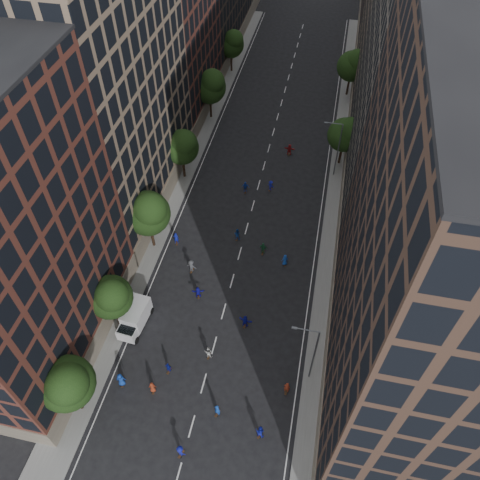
{
  "coord_description": "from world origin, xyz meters",
  "views": [
    {
      "loc": [
        8.08,
        -10.85,
        46.08
      ],
      "look_at": [
        -0.07,
        27.53,
        2.0
      ],
      "focal_mm": 35.0,
      "sensor_mm": 36.0,
      "label": 1
    }
  ],
  "objects_px": {
    "cargo_van": "(135,318)",
    "skater_2": "(260,431)",
    "skater_0": "(121,380)",
    "streetlamp_far": "(337,147)",
    "streetlamp_near": "(312,352)",
    "skater_1": "(217,410)"
  },
  "relations": [
    {
      "from": "streetlamp_near",
      "to": "skater_2",
      "type": "height_order",
      "value": "streetlamp_near"
    },
    {
      "from": "cargo_van",
      "to": "skater_2",
      "type": "xyz_separation_m",
      "value": [
        15.91,
        -9.17,
        -0.48
      ]
    },
    {
      "from": "skater_0",
      "to": "skater_1",
      "type": "xyz_separation_m",
      "value": [
        10.37,
        -0.96,
        -0.06
      ]
    },
    {
      "from": "cargo_van",
      "to": "skater_2",
      "type": "height_order",
      "value": "cargo_van"
    },
    {
      "from": "streetlamp_near",
      "to": "cargo_van",
      "type": "distance_m",
      "value": 20.14
    },
    {
      "from": "cargo_van",
      "to": "skater_1",
      "type": "bearing_deg",
      "value": -30.03
    },
    {
      "from": "skater_0",
      "to": "skater_2",
      "type": "relative_size",
      "value": 1.05
    },
    {
      "from": "streetlamp_near",
      "to": "skater_1",
      "type": "distance_m",
      "value": 10.89
    },
    {
      "from": "streetlamp_near",
      "to": "skater_2",
      "type": "distance_m",
      "value": 8.95
    },
    {
      "from": "streetlamp_near",
      "to": "cargo_van",
      "type": "bearing_deg",
      "value": 173.47
    },
    {
      "from": "streetlamp_near",
      "to": "streetlamp_far",
      "type": "height_order",
      "value": "same"
    },
    {
      "from": "cargo_van",
      "to": "skater_2",
      "type": "relative_size",
      "value": 2.82
    },
    {
      "from": "streetlamp_far",
      "to": "skater_1",
      "type": "xyz_separation_m",
      "value": [
        -8.19,
        -38.76,
        -4.28
      ]
    },
    {
      "from": "skater_1",
      "to": "skater_2",
      "type": "relative_size",
      "value": 0.98
    },
    {
      "from": "skater_0",
      "to": "skater_1",
      "type": "height_order",
      "value": "skater_0"
    },
    {
      "from": "skater_1",
      "to": "skater_2",
      "type": "bearing_deg",
      "value": -174.56
    },
    {
      "from": "streetlamp_far",
      "to": "skater_0",
      "type": "xyz_separation_m",
      "value": [
        -18.56,
        -37.8,
        -4.22
      ]
    },
    {
      "from": "skater_0",
      "to": "streetlamp_far",
      "type": "bearing_deg",
      "value": -132.82
    },
    {
      "from": "streetlamp_near",
      "to": "streetlamp_far",
      "type": "relative_size",
      "value": 1.0
    },
    {
      "from": "streetlamp_far",
      "to": "skater_2",
      "type": "height_order",
      "value": "streetlamp_far"
    },
    {
      "from": "streetlamp_far",
      "to": "skater_1",
      "type": "relative_size",
      "value": 5.1
    },
    {
      "from": "streetlamp_far",
      "to": "skater_0",
      "type": "distance_m",
      "value": 42.32
    }
  ]
}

